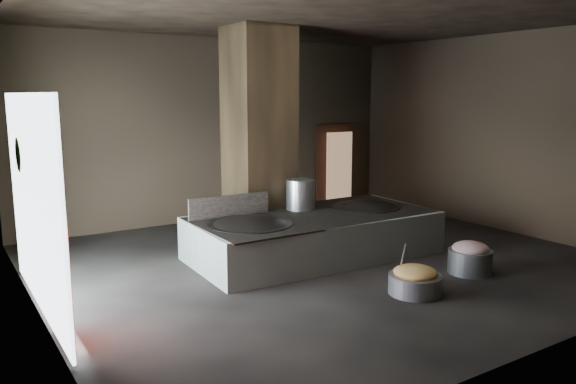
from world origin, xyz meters
TOP-DOWN VIEW (x-y plane):
  - floor at (0.00, 0.00)m, footprint 10.00×9.00m
  - ceiling at (0.00, 0.00)m, footprint 10.00×9.00m
  - back_wall at (0.00, 4.55)m, footprint 10.00×0.10m
  - front_wall at (0.00, -4.55)m, footprint 10.00×0.10m
  - left_wall at (-5.05, 0.00)m, footprint 0.10×9.00m
  - right_wall at (5.05, 0.00)m, footprint 0.10×9.00m
  - pillar at (-0.30, 1.90)m, footprint 1.20×1.20m
  - hearth_platform at (0.06, 0.40)m, footprint 4.83×2.45m
  - platform_cap at (0.06, 0.40)m, footprint 4.64×2.23m
  - wok_left at (-1.39, 0.35)m, footprint 1.50×1.50m
  - wok_left_rim at (-1.39, 0.35)m, footprint 1.53×1.53m
  - wok_right at (1.41, 0.45)m, footprint 1.39×1.39m
  - wok_right_rim at (1.41, 0.45)m, footprint 1.42×1.42m
  - stock_pot at (0.11, 0.95)m, footprint 0.58×0.58m
  - splash_guard at (-1.39, 1.15)m, footprint 1.65×0.13m
  - cook at (0.64, 2.25)m, footprint 0.60×0.41m
  - veg_basin at (0.17, -2.21)m, footprint 0.89×0.89m
  - veg_fill at (0.17, -2.21)m, footprint 0.69×0.69m
  - ladle at (0.02, -2.06)m, footprint 0.18×0.31m
  - meat_basin at (1.76, -1.98)m, footprint 0.88×0.88m
  - meat_fill at (1.76, -1.98)m, footprint 0.63×0.63m
  - doorway_near at (1.20, 4.45)m, footprint 1.18×0.08m
  - doorway_near_glow at (1.07, 4.50)m, footprint 0.75×0.04m
  - doorway_far at (3.60, 4.45)m, footprint 1.18×0.08m
  - doorway_far_glow at (3.62, 4.19)m, footprint 0.87×0.04m
  - left_opening at (-4.95, 0.20)m, footprint 0.04×4.20m
  - pavilion_sliver at (-4.88, -1.10)m, footprint 0.05×0.90m
  - tree_silhouette at (-4.85, 1.30)m, footprint 0.28×1.10m

SIDE VIEW (x-z plane):
  - floor at x=0.00m, z-range -0.10..0.00m
  - veg_basin at x=0.17m, z-range 0.00..0.31m
  - meat_basin at x=1.76m, z-range 0.00..0.42m
  - veg_fill at x=0.17m, z-range 0.24..0.46m
  - hearth_platform at x=0.06m, z-range 0.00..0.83m
  - meat_fill at x=1.76m, z-range 0.33..0.57m
  - ladle at x=0.02m, z-range 0.25..0.85m
  - wok_left at x=-1.39m, z-range 0.54..0.96m
  - wok_right at x=1.41m, z-range 0.55..0.95m
  - cook at x=0.64m, z-range 0.00..1.56m
  - platform_cap at x=0.06m, z-range 0.80..0.83m
  - wok_left_rim at x=-1.39m, z-range 0.79..0.85m
  - wok_right_rim at x=1.41m, z-range 0.79..0.85m
  - pavilion_sliver at x=-4.88m, z-range 0.00..1.70m
  - splash_guard at x=-1.39m, z-range 0.82..1.24m
  - doorway_far_glow at x=3.62m, z-range 0.02..2.08m
  - doorway_near_glow at x=1.07m, z-range 0.17..1.93m
  - doorway_near at x=1.20m, z-range -0.09..2.29m
  - doorway_far at x=3.60m, z-range -0.09..2.29m
  - stock_pot at x=0.11m, z-range 0.82..1.44m
  - left_opening at x=-4.95m, z-range 0.05..3.15m
  - tree_silhouette at x=-4.85m, z-range 1.65..2.75m
  - back_wall at x=0.00m, z-range 0.00..4.50m
  - front_wall at x=0.00m, z-range 0.00..4.50m
  - left_wall at x=-5.05m, z-range 0.00..4.50m
  - right_wall at x=5.05m, z-range 0.00..4.50m
  - pillar at x=-0.30m, z-range 0.00..4.50m
  - ceiling at x=0.00m, z-range 4.50..4.60m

